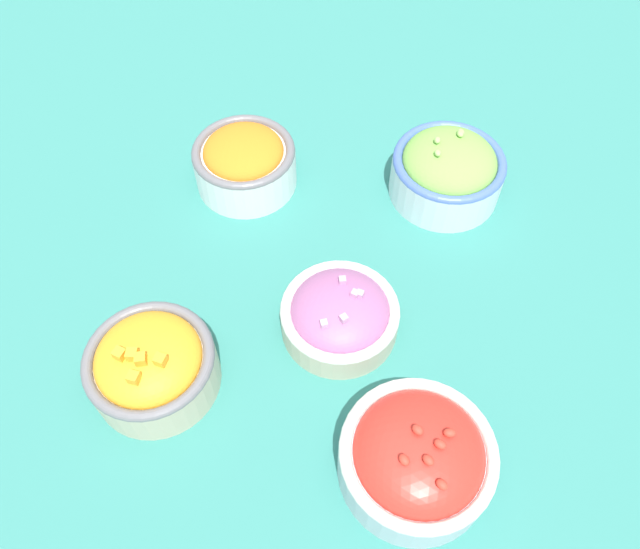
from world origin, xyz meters
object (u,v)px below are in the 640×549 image
object	(u,v)px
bowl_squash	(151,365)
bowl_lettuce	(448,170)
bowl_red_onion	(340,314)
bowl_cherry_tomatoes	(417,457)
bowl_carrots	(245,161)

from	to	relation	value
bowl_squash	bowl_lettuce	size ratio (longest dim) A/B	0.95
bowl_lettuce	bowl_red_onion	bearing A→B (deg)	-26.80
bowl_cherry_tomatoes	bowl_lettuce	bearing A→B (deg)	176.52
bowl_carrots	bowl_lettuce	size ratio (longest dim) A/B	0.92
bowl_squash	bowl_carrots	distance (m)	0.30
bowl_red_onion	bowl_cherry_tomatoes	distance (m)	0.17
bowl_lettuce	bowl_cherry_tomatoes	bearing A→B (deg)	-3.48
bowl_red_onion	bowl_lettuce	size ratio (longest dim) A/B	0.92
bowl_lettuce	bowl_cherry_tomatoes	xyz separation A→B (m)	(0.37, -0.02, -0.00)
bowl_carrots	bowl_lettuce	bearing A→B (deg)	93.66
bowl_carrots	bowl_lettuce	xyz separation A→B (m)	(-0.02, 0.26, 0.00)
bowl_red_onion	bowl_carrots	world-z (taller)	bowl_carrots
bowl_squash	bowl_lettuce	distance (m)	0.43
bowl_squash	bowl_carrots	size ratio (longest dim) A/B	1.02
bowl_red_onion	bowl_squash	bearing A→B (deg)	-64.18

